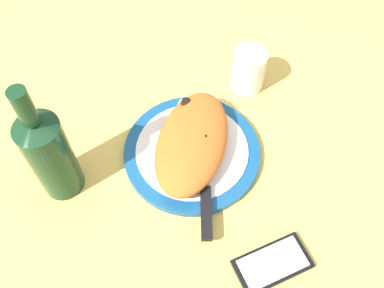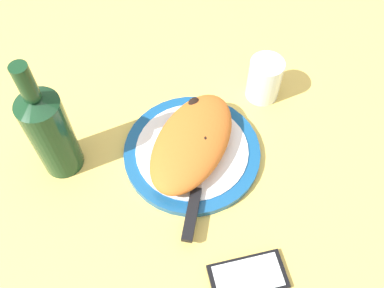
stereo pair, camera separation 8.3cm
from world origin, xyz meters
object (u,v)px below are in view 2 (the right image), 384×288
object	(u,v)px
fork	(168,133)
water_glass	(264,81)
plate	(192,152)
calzone	(191,140)
knife	(195,198)
smartphone	(248,277)
wine_bottle	(50,131)

from	to	relation	value
fork	water_glass	bearing A→B (deg)	148.26
plate	calzone	distance (cm)	3.80
plate	calzone	bearing A→B (deg)	-132.87
fork	knife	bearing A→B (deg)	48.30
smartphone	fork	bearing A→B (deg)	-125.29
plate	water_glass	size ratio (longest dim) A/B	2.79
knife	wine_bottle	xyz separation A→B (cm)	(4.17, -27.22, 8.58)
fork	wine_bottle	distance (cm)	23.08
fork	water_glass	world-z (taller)	water_glass
fork	wine_bottle	world-z (taller)	wine_bottle
calzone	smartphone	xyz separation A→B (cm)	(17.74, 20.37, -4.09)
knife	wine_bottle	bearing A→B (deg)	-81.30
plate	water_glass	distance (cm)	22.23
water_glass	plate	bearing A→B (deg)	-16.49
plate	knife	xyz separation A→B (cm)	(9.27, 5.53, 1.48)
wine_bottle	smartphone	bearing A→B (deg)	84.63
fork	smartphone	size ratio (longest dim) A/B	1.18
knife	water_glass	size ratio (longest dim) A/B	2.45
knife	smartphone	world-z (taller)	knife
plate	fork	distance (cm)	6.33
calzone	water_glass	bearing A→B (deg)	162.18
knife	smartphone	size ratio (longest dim) A/B	1.68
water_glass	wine_bottle	xyz separation A→B (cm)	(34.52, -27.93, 6.75)
plate	fork	bearing A→B (deg)	-100.23
fork	smartphone	world-z (taller)	fork
calzone	smartphone	bearing A→B (deg)	48.95
plate	wine_bottle	world-z (taller)	wine_bottle
water_glass	calzone	bearing A→B (deg)	-17.82
calzone	fork	size ratio (longest dim) A/B	1.50
water_glass	wine_bottle	distance (cm)	44.91
plate	calzone	xyz separation A→B (cm)	(-0.38, -0.41, 3.75)
water_glass	fork	bearing A→B (deg)	-31.74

